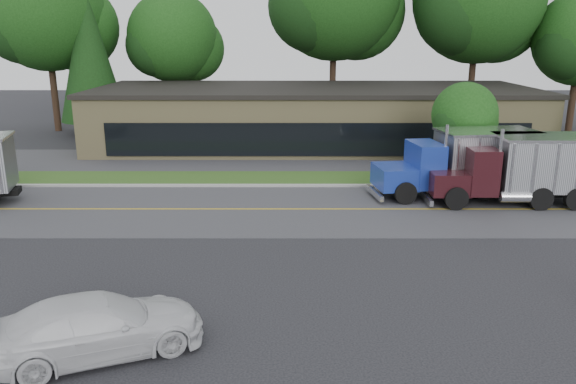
# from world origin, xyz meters

# --- Properties ---
(ground) EXTENTS (140.00, 140.00, 0.00)m
(ground) POSITION_xyz_m (0.00, 0.00, 0.00)
(ground) COLOR #36363B
(ground) RESTS_ON ground
(road) EXTENTS (60.00, 8.00, 0.02)m
(road) POSITION_xyz_m (0.00, 9.00, 0.00)
(road) COLOR #55555A
(road) RESTS_ON ground
(center_line) EXTENTS (60.00, 0.12, 0.01)m
(center_line) POSITION_xyz_m (0.00, 9.00, 0.00)
(center_line) COLOR gold
(center_line) RESTS_ON ground
(curb) EXTENTS (60.00, 0.30, 0.12)m
(curb) POSITION_xyz_m (0.00, 13.20, 0.00)
(curb) COLOR #9E9E99
(curb) RESTS_ON ground
(grass_verge) EXTENTS (60.00, 3.40, 0.03)m
(grass_verge) POSITION_xyz_m (0.00, 15.00, 0.00)
(grass_verge) COLOR #2E541C
(grass_verge) RESTS_ON ground
(far_parking) EXTENTS (60.00, 7.00, 0.02)m
(far_parking) POSITION_xyz_m (0.00, 20.00, 0.00)
(far_parking) COLOR #55555A
(far_parking) RESTS_ON ground
(strip_mall) EXTENTS (32.00, 12.00, 4.00)m
(strip_mall) POSITION_xyz_m (2.00, 26.00, 2.00)
(strip_mall) COLOR tan
(strip_mall) RESTS_ON ground
(tree_far_a) EXTENTS (10.44, 9.82, 14.89)m
(tree_far_a) POSITION_xyz_m (-19.84, 32.13, 9.50)
(tree_far_a) COLOR #382619
(tree_far_a) RESTS_ON ground
(tree_far_b) EXTENTS (8.25, 7.76, 11.77)m
(tree_far_b) POSITION_xyz_m (-9.87, 34.10, 7.51)
(tree_far_b) COLOR #382619
(tree_far_b) RESTS_ON ground
(tree_far_c) EXTENTS (12.01, 11.30, 17.13)m
(tree_far_c) POSITION_xyz_m (4.18, 34.14, 10.93)
(tree_far_c) COLOR #382619
(tree_far_c) RESTS_ON ground
(tree_far_d) EXTENTS (11.60, 10.92, 16.55)m
(tree_far_d) POSITION_xyz_m (16.18, 33.14, 10.56)
(tree_far_d) COLOR #382619
(tree_far_d) RESTS_ON ground
(evergreen_left) EXTENTS (5.33, 5.33, 12.11)m
(evergreen_left) POSITION_xyz_m (-16.00, 30.00, 6.66)
(evergreen_left) COLOR #382619
(evergreen_left) RESTS_ON ground
(tree_verge) EXTENTS (3.88, 3.66, 5.54)m
(tree_verge) POSITION_xyz_m (10.06, 15.05, 3.52)
(tree_verge) COLOR #382619
(tree_verge) RESTS_ON ground
(dump_truck_blue) EXTENTS (8.48, 3.75, 3.36)m
(dump_truck_blue) POSITION_xyz_m (9.10, 11.53, 1.81)
(dump_truck_blue) COLOR black
(dump_truck_blue) RESTS_ON ground
(dump_truck_maroon) EXTENTS (8.09, 2.72, 3.36)m
(dump_truck_maroon) POSITION_xyz_m (11.43, 10.05, 1.80)
(dump_truck_maroon) COLOR black
(dump_truck_maroon) RESTS_ON ground
(rally_car) EXTENTS (5.81, 4.12, 1.56)m
(rally_car) POSITION_xyz_m (-4.84, -3.56, 0.78)
(rally_car) COLOR silver
(rally_car) RESTS_ON ground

